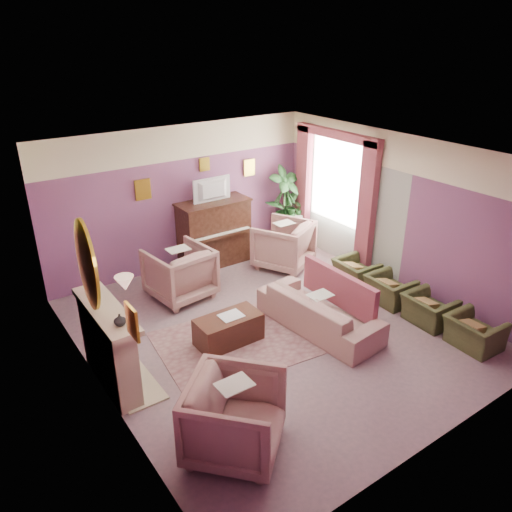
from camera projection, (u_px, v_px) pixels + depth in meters
floor at (274, 329)px, 8.02m from camera, size 5.50×6.00×0.01m
ceiling at (277, 156)px, 6.85m from camera, size 5.50×6.00×0.01m
wall_back at (182, 198)px, 9.67m from camera, size 5.50×0.02×2.80m
wall_front at (448, 344)px, 5.20m from camera, size 5.50×0.02×2.80m
wall_left at (93, 302)px, 6.00m from camera, size 0.02×6.00×2.80m
wall_right at (399, 213)px, 8.87m from camera, size 0.02×6.00×2.80m
picture_rail_band at (179, 143)px, 9.21m from camera, size 5.50×0.01×0.65m
stripe_panel at (345, 211)px, 9.96m from camera, size 0.01×3.00×2.15m
fireplace_surround at (109, 348)px, 6.59m from camera, size 0.30×1.40×1.10m
fireplace_inset at (117, 355)px, 6.70m from camera, size 0.18×0.72×0.68m
fire_ember at (122, 365)px, 6.80m from camera, size 0.06×0.54×0.10m
mantel_shelf at (106, 310)px, 6.36m from camera, size 0.40×1.55×0.07m
hearth at (128, 376)px, 6.91m from camera, size 0.55×1.50×0.02m
mirror_frame at (87, 265)px, 6.01m from camera, size 0.04×0.72×1.20m
mirror_glass at (89, 265)px, 6.02m from camera, size 0.01×0.60×1.06m
sconce_shade at (125, 283)px, 5.19m from camera, size 0.20×0.20×0.16m
piano at (214, 233)px, 10.00m from camera, size 1.40×0.60×1.30m
piano_keyshelf at (223, 236)px, 9.71m from camera, size 1.30×0.12×0.06m
piano_keys at (223, 234)px, 9.70m from camera, size 1.20×0.08×0.02m
piano_top at (213, 202)px, 9.73m from camera, size 1.45×0.65×0.04m
television at (214, 188)px, 9.57m from camera, size 0.80×0.12×0.48m
print_back_left at (143, 190)px, 9.09m from camera, size 0.30×0.03×0.38m
print_back_right at (249, 168)px, 10.29m from camera, size 0.26×0.03×0.34m
print_back_mid at (204, 164)px, 9.65m from camera, size 0.22×0.03×0.26m
print_left_wall at (132, 322)px, 4.99m from camera, size 0.03×0.28×0.36m
window_blind at (337, 178)px, 9.87m from camera, size 0.03×1.40×1.80m
curtain_left at (367, 210)px, 9.31m from camera, size 0.16×0.34×2.60m
curtain_right at (303, 187)px, 10.68m from camera, size 0.16×0.34×2.60m
pelmet at (337, 135)px, 9.47m from camera, size 0.16×2.20×0.16m
mantel_plant at (90, 282)px, 6.71m from camera, size 0.16×0.16×0.28m
mantel_vase at (120, 320)px, 5.95m from camera, size 0.16×0.16×0.16m
area_rug at (242, 340)px, 7.70m from camera, size 2.69×2.08×0.01m
coffee_table at (229, 330)px, 7.58m from camera, size 1.00×0.50×0.45m
table_paper at (231, 316)px, 7.51m from camera, size 0.35×0.28×0.01m
sofa at (319, 305)px, 7.86m from camera, size 0.70×2.11×0.85m
sofa_throw at (339, 288)px, 8.00m from camera, size 0.11×1.60×0.59m
floral_armchair_left at (180, 270)px, 8.77m from camera, size 1.00×1.00×1.04m
floral_armchair_right at (284, 242)px, 9.92m from camera, size 1.00×1.00×1.04m
floral_armchair_front at (235, 414)px, 5.50m from camera, size 1.00×1.00×1.04m
olive_chair_a at (475, 328)px, 7.44m from camera, size 0.53×0.75×0.65m
olive_chair_b at (429, 305)px, 8.05m from camera, size 0.53×0.75×0.65m
olive_chair_c at (390, 286)px, 8.66m from camera, size 0.53×0.75×0.65m
olive_chair_d at (356, 269)px, 9.27m from camera, size 0.53×0.75×0.65m
side_table at (291, 229)px, 11.03m from camera, size 0.52×0.52×0.70m
side_plant_big at (292, 207)px, 10.82m from camera, size 0.30×0.30×0.34m
side_plant_small at (299, 208)px, 10.82m from camera, size 0.16×0.16×0.28m
palm_pot at (284, 238)px, 11.06m from camera, size 0.34×0.34×0.34m
palm_plant at (285, 199)px, 10.69m from camera, size 0.76×0.76×1.44m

